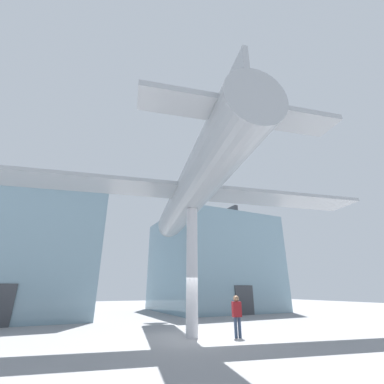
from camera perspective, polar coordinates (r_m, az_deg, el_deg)
ground_plane at (r=12.82m, az=0.00°, el=-29.74°), size 80.00×80.00×0.00m
glass_pavilion_left at (r=24.53m, az=-33.85°, el=-11.52°), size 10.77×10.54×9.58m
glass_pavilion_right at (r=28.17m, az=4.40°, el=-15.63°), size 10.77×10.54×9.58m
support_pylon_central at (r=12.70m, az=0.00°, el=-16.57°), size 0.55×0.55×5.86m
suspended_airplane at (r=13.74m, az=-0.20°, el=-0.26°), size 19.20×16.24×3.17m
visitor_person at (r=12.94m, az=9.94°, el=-24.94°), size 0.44×0.31×1.72m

